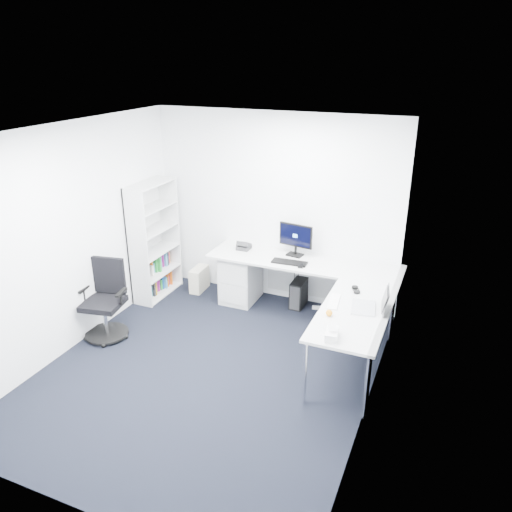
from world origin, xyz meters
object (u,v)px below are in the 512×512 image
at_px(bookshelf, 154,241).
at_px(monitor, 295,240).
at_px(l_desk, 294,297).
at_px(task_chair, 103,301).
at_px(laptop, 364,298).

xyz_separation_m(bookshelf, monitor, (2.01, 0.45, 0.15)).
xyz_separation_m(l_desk, bookshelf, (-2.17, 0.05, 0.47)).
bearing_deg(task_chair, monitor, 31.80).
height_order(task_chair, monitor, monitor).
xyz_separation_m(l_desk, monitor, (-0.17, 0.50, 0.62)).
distance_m(l_desk, task_chair, 2.46).
height_order(l_desk, monitor, monitor).
bearing_deg(l_desk, bookshelf, 178.68).
height_order(bookshelf, task_chair, bookshelf).
xyz_separation_m(l_desk, task_chair, (-2.10, -1.26, 0.12)).
bearing_deg(laptop, task_chair, -178.80).
bearing_deg(l_desk, laptop, -33.59).
relative_size(l_desk, monitor, 5.40).
bearing_deg(monitor, bookshelf, -158.87).
xyz_separation_m(task_chair, monitor, (1.94, 1.76, 0.50)).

